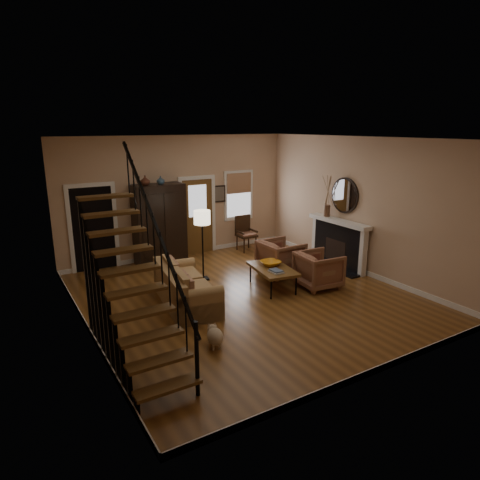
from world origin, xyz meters
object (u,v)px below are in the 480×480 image
armchair_right (281,258)px  side_chair (246,234)px  armoire (159,224)px  sofa (186,286)px  floor_lamp (203,246)px  armchair_left (319,270)px  coffee_table (272,278)px

armchair_right → side_chair: side_chair is taller
armchair_right → armoire: bearing=41.5°
sofa → armchair_right: (2.72, 0.47, 0.04)m
floor_lamp → side_chair: 2.67m
armchair_right → floor_lamp: bearing=68.9°
armchair_left → floor_lamp: size_ratio=0.54×
coffee_table → armchair_right: 0.98m
coffee_table → armchair_right: bearing=42.5°
sofa → coffee_table: (2.01, -0.18, -0.14)m
armchair_left → sofa: bearing=82.9°
armchair_left → coffee_table: bearing=68.9°
armchair_right → floor_lamp: size_ratio=0.57×
armchair_right → side_chair: 2.23m
coffee_table → side_chair: (1.08, 2.84, 0.27)m
armchair_left → armchair_right: (-0.23, 1.11, 0.02)m
floor_lamp → side_chair: size_ratio=1.63×
armoire → floor_lamp: bearing=-77.2°
armchair_left → floor_lamp: floor_lamp is taller
side_chair → armchair_left: bearing=-92.5°
armoire → sofa: size_ratio=1.01×
sofa → coffee_table: size_ratio=1.63×
armoire → sofa: bearing=-100.7°
armchair_left → floor_lamp: bearing=53.9°
armoire → coffee_table: (1.47, -3.04, -0.81)m
armoire → armchair_left: 4.30m
sofa → coffee_table: bearing=3.1°
armchair_left → armchair_right: bearing=17.0°
floor_lamp → coffee_table: bearing=-50.5°
armchair_right → side_chair: (0.37, 2.19, 0.08)m
armchair_right → floor_lamp: floor_lamp is taller
armchair_left → side_chair: (0.14, 3.31, 0.10)m
armoire → sofa: 2.99m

